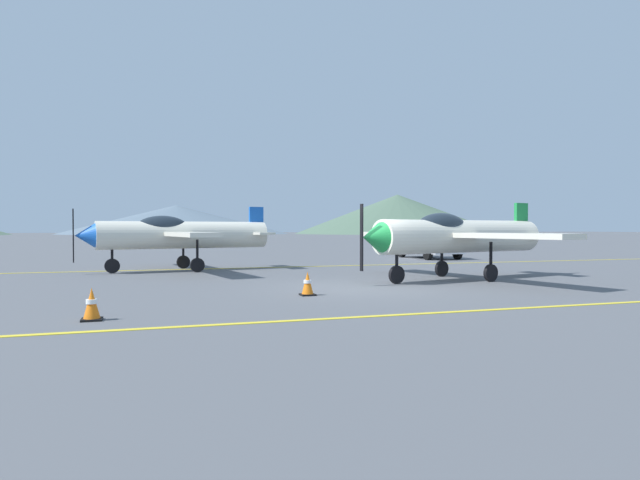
# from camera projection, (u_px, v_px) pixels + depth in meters

# --- Properties ---
(ground_plane) EXTENTS (400.00, 400.00, 0.00)m
(ground_plane) POSITION_uv_depth(u_px,v_px,m) (362.00, 288.00, 14.97)
(ground_plane) COLOR #54565B
(apron_line_near) EXTENTS (80.00, 0.16, 0.01)m
(apron_line_near) POSITION_uv_depth(u_px,v_px,m) (452.00, 312.00, 10.60)
(apron_line_near) COLOR yellow
(apron_line_near) RESTS_ON ground_plane
(apron_line_far) EXTENTS (80.00, 0.16, 0.01)m
(apron_line_far) POSITION_uv_depth(u_px,v_px,m) (287.00, 267.00, 22.94)
(apron_line_far) COLOR yellow
(apron_line_far) RESTS_ON ground_plane
(airplane_near) EXTENTS (7.45, 8.46, 2.54)m
(airplane_near) POSITION_uv_depth(u_px,v_px,m) (455.00, 235.00, 17.30)
(airplane_near) COLOR silver
(airplane_near) RESTS_ON ground_plane
(airplane_mid) EXTENTS (7.44, 8.50, 2.54)m
(airplane_mid) POSITION_uv_depth(u_px,v_px,m) (178.00, 234.00, 20.92)
(airplane_mid) COLOR silver
(airplane_mid) RESTS_ON ground_plane
(car_sedan) EXTENTS (2.12, 4.35, 1.62)m
(car_sedan) POSITION_uv_depth(u_px,v_px,m) (428.00, 243.00, 29.67)
(car_sedan) COLOR white
(car_sedan) RESTS_ON ground_plane
(traffic_cone_front) EXTENTS (0.36, 0.36, 0.59)m
(traffic_cone_front) POSITION_uv_depth(u_px,v_px,m) (308.00, 284.00, 13.26)
(traffic_cone_front) COLOR black
(traffic_cone_front) RESTS_ON ground_plane
(traffic_cone_side) EXTENTS (0.36, 0.36, 0.59)m
(traffic_cone_side) POSITION_uv_depth(u_px,v_px,m) (92.00, 304.00, 9.66)
(traffic_cone_side) COLOR black
(traffic_cone_side) RESTS_ON ground_plane
(hill_centerleft) EXTENTS (66.05, 66.05, 8.48)m
(hill_centerleft) POSITION_uv_depth(u_px,v_px,m) (176.00, 220.00, 159.57)
(hill_centerleft) COLOR slate
(hill_centerleft) RESTS_ON ground_plane
(hill_centerright) EXTENTS (62.39, 62.39, 11.84)m
(hill_centerright) POSITION_uv_depth(u_px,v_px,m) (397.00, 214.00, 162.91)
(hill_centerright) COLOR #4C6651
(hill_centerright) RESTS_ON ground_plane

